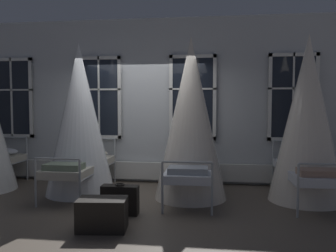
{
  "coord_description": "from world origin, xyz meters",
  "views": [
    {
      "loc": [
        1.48,
        -6.27,
        1.68
      ],
      "look_at": [
        0.64,
        0.02,
        1.28
      ],
      "focal_mm": 38.08,
      "sensor_mm": 36.0,
      "label": 1
    }
  ],
  "objects": [
    {
      "name": "ground",
      "position": [
        0.0,
        0.0,
        0.0
      ],
      "size": [
        18.73,
        18.73,
        0.0
      ],
      "primitive_type": "plane",
      "color": "brown"
    },
    {
      "name": "back_wall_with_windows",
      "position": [
        0.0,
        1.23,
        1.73
      ],
      "size": [
        10.37,
        0.1,
        3.46
      ],
      "primitive_type": "cube",
      "color": "silver",
      "rests_on": "ground"
    },
    {
      "name": "window_bank",
      "position": [
        -0.0,
        1.11,
        1.01
      ],
      "size": [
        6.99,
        0.1,
        2.61
      ],
      "color": "black",
      "rests_on": "ground"
    },
    {
      "name": "cot_second",
      "position": [
        -1.02,
        0.04,
        1.34
      ],
      "size": [
        1.27,
        1.98,
        2.78
      ],
      "rotation": [
        0.0,
        0.0,
        1.57
      ],
      "color": "#9EA3A8",
      "rests_on": "ground"
    },
    {
      "name": "cot_third",
      "position": [
        1.04,
        -0.02,
        1.37
      ],
      "size": [
        1.27,
        1.99,
        2.84
      ],
      "rotation": [
        0.0,
        0.0,
        1.59
      ],
      "color": "#9EA3A8",
      "rests_on": "ground"
    },
    {
      "name": "cot_fourth",
      "position": [
        3.03,
        0.06,
        1.38
      ],
      "size": [
        1.27,
        2.0,
        2.85
      ],
      "rotation": [
        0.0,
        0.0,
        1.6
      ],
      "color": "#9EA3A8",
      "rests_on": "ground"
    },
    {
      "name": "suitcase_dark",
      "position": [
        0.05,
        -1.11,
        0.22
      ],
      "size": [
        0.56,
        0.21,
        0.47
      ],
      "rotation": [
        0.0,
        0.0,
        -0.0
      ],
      "color": "black",
      "rests_on": "ground"
    },
    {
      "name": "travel_trunk",
      "position": [
        0.0,
        -1.8,
        0.21
      ],
      "size": [
        0.68,
        0.47,
        0.42
      ],
      "primitive_type": "cube",
      "rotation": [
        0.0,
        0.0,
        0.11
      ],
      "color": "black",
      "rests_on": "ground"
    }
  ]
}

